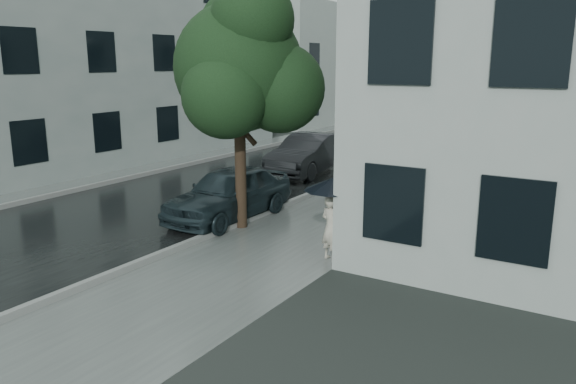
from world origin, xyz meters
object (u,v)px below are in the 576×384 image
Objects in this scene: street_tree at (241,65)px; car_near at (229,193)px; pedestrian at (331,228)px; lamp_post at (380,91)px; car_far at (309,154)px.

car_near is at bearing 154.81° from street_tree.
lamp_post is at bearing -51.69° from pedestrian.
lamp_post is (-3.29, 10.42, 2.39)m from pedestrian.
street_tree is at bearing -24.23° from car_near.
street_tree is 1.13× the size of lamp_post.
pedestrian is 11.19m from lamp_post.
street_tree is (-3.15, 1.13, 3.43)m from pedestrian.
lamp_post is (-0.14, 9.30, -1.04)m from street_tree.
car_near is 6.84m from car_far.
car_far is (-1.91, -2.21, -2.35)m from lamp_post.
pedestrian is at bearing -19.66° from street_tree.
lamp_post is at bearing 46.20° from car_far.
car_near is at bearing -76.39° from lamp_post.
car_near is at bearing -82.21° from car_far.
car_far is (-5.20, 8.21, 0.04)m from pedestrian.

